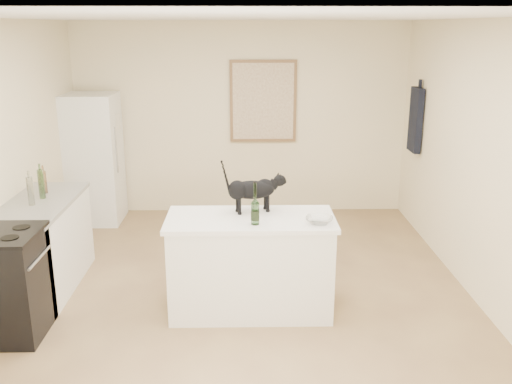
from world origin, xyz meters
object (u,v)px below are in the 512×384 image
Objects in this scene: black_cat at (252,192)px; wine_bottle at (255,206)px; fridge at (93,159)px; glass_bowl at (319,220)px; stove at (6,285)px.

black_cat is 0.34m from wine_bottle.
fridge is 3.79m from glass_bowl.
stove is at bearing 179.46° from black_cat.
fridge is at bearing 90.00° from stove.
glass_bowl is (2.64, -2.72, 0.08)m from fridge.
black_cat is (2.06, -2.39, 0.24)m from fridge.
stove is 0.53× the size of fridge.
wine_bottle is 0.57m from glass_bowl.
glass_bowl is (2.64, 0.23, 0.48)m from stove.
fridge reaches higher than stove.
black_cat reaches higher than wine_bottle.
stove is at bearing -173.94° from wine_bottle.
glass_bowl is at bearing -45.88° from fridge.
fridge is at bearing 127.42° from wine_bottle.
fridge is (0.00, 2.95, 0.40)m from stove.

